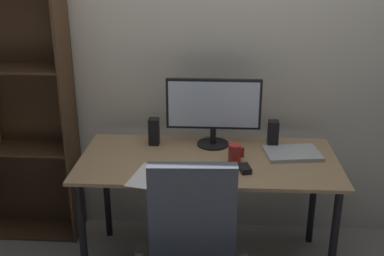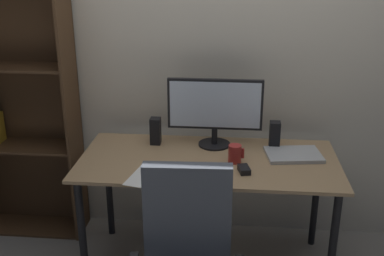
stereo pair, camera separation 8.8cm
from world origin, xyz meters
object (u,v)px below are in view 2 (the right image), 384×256
Objects in this scene: laptop at (293,155)px; speaker_left at (156,131)px; bookshelf at (20,108)px; monitor at (215,108)px; coffee_mug at (235,154)px; speaker_right at (275,135)px; keyboard at (202,171)px; desk at (208,172)px; mouse at (244,169)px.

speaker_left is (-0.85, 0.12, 0.07)m from laptop.
monitor is at bearing -6.21° from bookshelf.
bookshelf reaches higher than coffee_mug.
laptop is 1.88× the size of speaker_right.
monitor is 3.42× the size of speaker_right.
keyboard is 0.16× the size of bookshelf.
bookshelf is (-0.94, 0.15, 0.07)m from speaker_left.
speaker_left and speaker_right have the same top height.
laptop is 0.18m from speaker_right.
monitor is 3.42× the size of speaker_left.
desk is 8.92× the size of speaker_right.
desk is 0.40m from monitor.
bookshelf reaches higher than speaker_left.
speaker_right is at bearing 44.32° from coffee_mug.
coffee_mug is (0.18, 0.15, 0.04)m from keyboard.
coffee_mug is 0.06× the size of bookshelf.
mouse is 0.14m from coffee_mug.
keyboard is 0.57m from speaker_right.
laptop is (0.52, 0.27, 0.00)m from keyboard.
bookshelf is (-1.31, 0.14, -0.09)m from monitor.
coffee_mug is 0.62× the size of speaker_left.
coffee_mug is 0.55m from speaker_left.
bookshelf reaches higher than speaker_right.
coffee_mug is 0.37m from laptop.
monitor is at bearing 118.17° from coffee_mug.
monitor is at bearing 83.67° from desk.
speaker_left is (-0.32, 0.39, 0.08)m from keyboard.
monitor is at bearing 1.22° from speaker_left.
speaker_left is 0.09× the size of bookshelf.
desk is at bearing 81.21° from keyboard.
speaker_left reaches higher than mouse.
laptop is (0.48, -0.13, -0.24)m from monitor.
keyboard is 0.23m from mouse.
speaker_right is at bearing 123.43° from laptop.
speaker_right reaches higher than keyboard.
coffee_mug is (0.15, -0.03, 0.14)m from desk.
desk is at bearing 129.49° from mouse.
monitor reaches higher than desk.
mouse reaches higher than laptop.
desk is 0.48m from speaker_right.
laptop is at bearing -15.10° from monitor.
laptop reaches higher than desk.
coffee_mug reaches higher than mouse.
desk is 14.43× the size of coffee_mug.
speaker_left is at bearing 128.41° from keyboard.
monitor reaches higher than keyboard.
monitor is 0.34m from coffee_mug.
mouse is 1.58m from bookshelf.
desk is at bearing -30.65° from speaker_left.
coffee_mug reaches higher than laptop.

